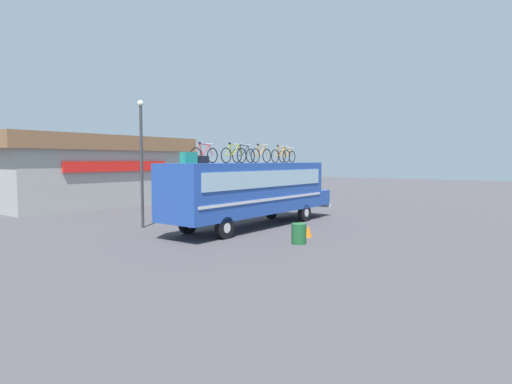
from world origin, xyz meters
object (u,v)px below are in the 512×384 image
object	(u,v)px
luggage_bag_1	(189,158)
rooftop_bicycle_3	(244,155)
rooftop_bicycle_5	(281,155)
luggage_bag_2	(201,160)
rooftop_bicycle_2	(234,155)
rooftop_bicycle_1	(204,155)
rooftop_bicycle_6	(287,156)
traffic_cone	(308,231)
trash_bin	(299,234)
bus	(252,189)
street_lamp	(142,156)
rooftop_bicycle_4	(261,155)

from	to	relation	value
luggage_bag_1	rooftop_bicycle_3	world-z (taller)	rooftop_bicycle_3
rooftop_bicycle_5	luggage_bag_2	bearing A→B (deg)	179.74
rooftop_bicycle_2	rooftop_bicycle_5	world-z (taller)	same
rooftop_bicycle_1	rooftop_bicycle_6	distance (m)	6.57
luggage_bag_1	traffic_cone	world-z (taller)	luggage_bag_1
trash_bin	rooftop_bicycle_2	bearing A→B (deg)	79.16
bus	rooftop_bicycle_3	size ratio (longest dim) A/B	6.50
rooftop_bicycle_2	traffic_cone	xyz separation A→B (m)	(0.77, -3.43, -3.25)
street_lamp	luggage_bag_2	bearing A→B (deg)	-92.98
rooftop_bicycle_3	rooftop_bicycle_2	bearing A→B (deg)	-159.72
luggage_bag_2	rooftop_bicycle_3	bearing A→B (deg)	5.81
luggage_bag_2	rooftop_bicycle_5	size ratio (longest dim) A/B	0.32
luggage_bag_2	rooftop_bicycle_6	xyz separation A→B (m)	(7.25, 0.39, 0.21)
luggage_bag_2	rooftop_bicycle_3	size ratio (longest dim) A/B	0.32
luggage_bag_2	rooftop_bicycle_4	size ratio (longest dim) A/B	0.33
rooftop_bicycle_1	traffic_cone	world-z (taller)	rooftop_bicycle_1
luggage_bag_2	rooftop_bicycle_6	bearing A→B (deg)	3.06
luggage_bag_2	street_lamp	size ratio (longest dim) A/B	0.09
rooftop_bicycle_6	bus	bearing A→B (deg)	-174.60
rooftop_bicycle_3	rooftop_bicycle_5	bearing A→B (deg)	-7.71
rooftop_bicycle_6	rooftop_bicycle_3	bearing A→B (deg)	-179.24
luggage_bag_1	trash_bin	distance (m)	5.36
luggage_bag_1	luggage_bag_2	distance (m)	0.73
luggage_bag_2	rooftop_bicycle_5	distance (m)	5.98
rooftop_bicycle_2	rooftop_bicycle_3	distance (m)	1.42
bus	traffic_cone	world-z (taller)	bus
bus	traffic_cone	bearing A→B (deg)	-103.13
rooftop_bicycle_6	traffic_cone	distance (m)	6.83
rooftop_bicycle_6	traffic_cone	bearing A→B (deg)	-138.65
rooftop_bicycle_2	street_lamp	world-z (taller)	street_lamp
luggage_bag_1	luggage_bag_2	bearing A→B (deg)	1.62
rooftop_bicycle_2	trash_bin	bearing A→B (deg)	-100.84
rooftop_bicycle_1	rooftop_bicycle_3	bearing A→B (deg)	-2.75
bus	luggage_bag_2	bearing A→B (deg)	-179.34
street_lamp	rooftop_bicycle_4	bearing A→B (deg)	-41.83
rooftop_bicycle_2	rooftop_bicycle_3	world-z (taller)	rooftop_bicycle_3
rooftop_bicycle_3	street_lamp	bearing A→B (deg)	129.12
rooftop_bicycle_3	rooftop_bicycle_4	bearing A→B (deg)	-4.83
rooftop_bicycle_2	rooftop_bicycle_5	xyz separation A→B (m)	(4.01, 0.13, 0.00)
rooftop_bicycle_6	street_lamp	xyz separation A→B (m)	(-7.04, 3.74, -0.04)
rooftop_bicycle_4	rooftop_bicycle_5	size ratio (longest dim) A/B	0.96
bus	luggage_bag_1	xyz separation A→B (m)	(-4.31, -0.06, 1.49)
bus	luggage_bag_1	bearing A→B (deg)	-179.18
rooftop_bicycle_3	rooftop_bicycle_4	xyz separation A→B (m)	(1.27, -0.11, 0.01)
street_lamp	rooftop_bicycle_6	bearing A→B (deg)	-27.99
bus	trash_bin	size ratio (longest dim) A/B	14.31
rooftop_bicycle_4	street_lamp	world-z (taller)	street_lamp
rooftop_bicycle_2	traffic_cone	bearing A→B (deg)	-77.41
luggage_bag_1	bus	bearing A→B (deg)	0.82
traffic_cone	trash_bin	bearing A→B (deg)	-163.19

